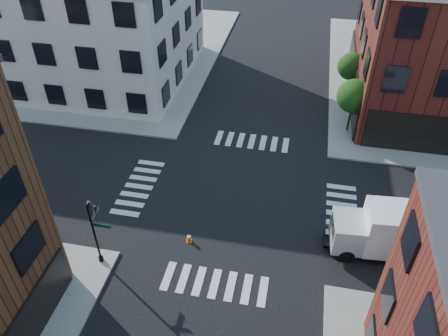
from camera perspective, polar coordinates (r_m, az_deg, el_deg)
ground at (r=29.75m, az=1.66°, el=-4.17°), size 120.00×120.00×0.00m
sidewalk_nw at (r=53.03m, az=-17.71°, el=14.59°), size 30.00×30.00×0.15m
building_nw at (r=46.14m, az=-19.48°, el=18.03°), size 22.00×16.00×11.00m
tree_near at (r=36.07m, az=16.68°, el=8.76°), size 2.69×2.69×4.49m
tree_far at (r=41.53m, az=16.34°, el=12.45°), size 2.43×2.43×4.07m
signal_pole at (r=25.01m, az=-16.49°, el=-7.35°), size 1.29×1.24×4.60m
box_truck at (r=27.16m, az=22.02°, el=-7.79°), size 7.60×2.80×3.38m
traffic_cone at (r=26.98m, az=-4.60°, el=-9.07°), size 0.41×0.41×0.63m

